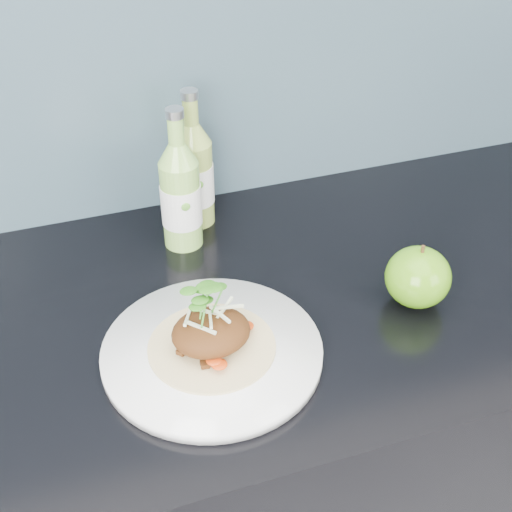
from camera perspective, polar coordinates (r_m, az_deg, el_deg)
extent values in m
cube|color=black|center=(1.35, 0.02, -17.94)|extent=(4.00, 0.60, 0.90)
cylinder|color=white|center=(0.92, -3.53, -7.68)|extent=(0.30, 0.30, 0.02)
cylinder|color=tan|center=(0.91, -3.55, -7.23)|extent=(0.16, 0.16, 0.00)
ellipsoid|color=#582F10|center=(0.90, -3.61, -6.10)|extent=(0.10, 0.09, 0.05)
ellipsoid|color=#34830E|center=(1.00, 12.83, -1.65)|extent=(0.12, 0.12, 0.09)
cylinder|color=#472D14|center=(0.98, 13.19, 0.46)|extent=(0.01, 0.00, 0.01)
cylinder|color=#88C150|center=(1.09, -6.00, 4.15)|extent=(0.08, 0.08, 0.14)
cone|color=#88C150|center=(1.04, -6.30, 8.16)|extent=(0.06, 0.06, 0.03)
cylinder|color=#88C150|center=(1.03, -6.43, 9.95)|extent=(0.02, 0.02, 0.04)
cylinder|color=silver|center=(1.01, -6.54, 11.30)|extent=(0.03, 0.03, 0.01)
cylinder|color=white|center=(1.09, -6.00, 4.17)|extent=(0.08, 0.08, 0.07)
ellipsoid|color=#59A533|center=(1.05, -5.63, 3.92)|extent=(0.01, 0.00, 0.01)
cylinder|color=#96B24A|center=(1.14, -4.94, 5.85)|extent=(0.07, 0.07, 0.14)
cone|color=#96B24A|center=(1.10, -5.18, 9.73)|extent=(0.06, 0.06, 0.03)
cylinder|color=#96B24A|center=(1.08, -5.28, 11.45)|extent=(0.02, 0.02, 0.04)
cylinder|color=silver|center=(1.07, -5.36, 12.76)|extent=(0.03, 0.03, 0.01)
cylinder|color=white|center=(1.14, -4.94, 5.87)|extent=(0.07, 0.07, 0.07)
ellipsoid|color=#59A533|center=(1.11, -4.56, 5.68)|extent=(0.01, 0.00, 0.01)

